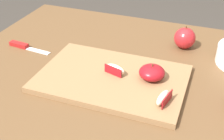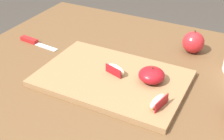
{
  "view_description": "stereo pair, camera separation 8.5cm",
  "coord_description": "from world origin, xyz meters",
  "px_view_note": "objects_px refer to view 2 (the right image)",
  "views": [
    {
      "loc": [
        0.21,
        -0.72,
        1.24
      ],
      "look_at": [
        -0.05,
        -0.05,
        0.78
      ],
      "focal_mm": 48.72,
      "sensor_mm": 36.0,
      "label": 1
    },
    {
      "loc": [
        0.29,
        -0.69,
        1.24
      ],
      "look_at": [
        -0.05,
        -0.05,
        0.78
      ],
      "focal_mm": 48.72,
      "sensor_mm": 36.0,
      "label": 2
    }
  ],
  "objects_px": {
    "apple_half_skin_up": "(152,75)",
    "apple_wedge_front": "(116,69)",
    "paring_knife": "(32,41)",
    "cutting_board": "(112,78)",
    "apple_wedge_back": "(158,101)",
    "whole_apple_crimson": "(193,42)"
  },
  "relations": [
    {
      "from": "whole_apple_crimson",
      "to": "apple_half_skin_up",
      "type": "bearing_deg",
      "value": -101.57
    },
    {
      "from": "apple_wedge_back",
      "to": "paring_knife",
      "type": "distance_m",
      "value": 0.54
    },
    {
      "from": "apple_wedge_front",
      "to": "paring_knife",
      "type": "height_order",
      "value": "apple_wedge_front"
    },
    {
      "from": "paring_knife",
      "to": "cutting_board",
      "type": "bearing_deg",
      "value": -12.73
    },
    {
      "from": "apple_wedge_back",
      "to": "paring_knife",
      "type": "relative_size",
      "value": 0.4
    },
    {
      "from": "apple_half_skin_up",
      "to": "apple_wedge_back",
      "type": "height_order",
      "value": "apple_half_skin_up"
    },
    {
      "from": "cutting_board",
      "to": "apple_half_skin_up",
      "type": "height_order",
      "value": "apple_half_skin_up"
    },
    {
      "from": "apple_half_skin_up",
      "to": "paring_knife",
      "type": "relative_size",
      "value": 0.45
    },
    {
      "from": "apple_wedge_back",
      "to": "cutting_board",
      "type": "bearing_deg",
      "value": 157.66
    },
    {
      "from": "apple_half_skin_up",
      "to": "apple_wedge_front",
      "type": "xyz_separation_m",
      "value": [
        -0.11,
        -0.01,
        -0.01
      ]
    },
    {
      "from": "apple_wedge_back",
      "to": "paring_knife",
      "type": "bearing_deg",
      "value": 164.18
    },
    {
      "from": "apple_wedge_front",
      "to": "paring_knife",
      "type": "xyz_separation_m",
      "value": [
        -0.36,
        0.07,
        -0.02
      ]
    },
    {
      "from": "whole_apple_crimson",
      "to": "cutting_board",
      "type": "bearing_deg",
      "value": -120.11
    },
    {
      "from": "apple_half_skin_up",
      "to": "paring_knife",
      "type": "xyz_separation_m",
      "value": [
        -0.47,
        0.05,
        -0.03
      ]
    },
    {
      "from": "apple_half_skin_up",
      "to": "apple_wedge_back",
      "type": "bearing_deg",
      "value": -60.11
    },
    {
      "from": "cutting_board",
      "to": "apple_half_skin_up",
      "type": "distance_m",
      "value": 0.12
    },
    {
      "from": "apple_half_skin_up",
      "to": "apple_wedge_back",
      "type": "relative_size",
      "value": 1.13
    },
    {
      "from": "apple_wedge_back",
      "to": "apple_half_skin_up",
      "type": "bearing_deg",
      "value": 119.89
    },
    {
      "from": "cutting_board",
      "to": "apple_wedge_back",
      "type": "relative_size",
      "value": 6.43
    },
    {
      "from": "apple_half_skin_up",
      "to": "apple_wedge_front",
      "type": "relative_size",
      "value": 1.12
    },
    {
      "from": "paring_knife",
      "to": "whole_apple_crimson",
      "type": "bearing_deg",
      "value": 20.4
    },
    {
      "from": "cutting_board",
      "to": "paring_knife",
      "type": "xyz_separation_m",
      "value": [
        -0.36,
        0.08,
        -0.0
      ]
    }
  ]
}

